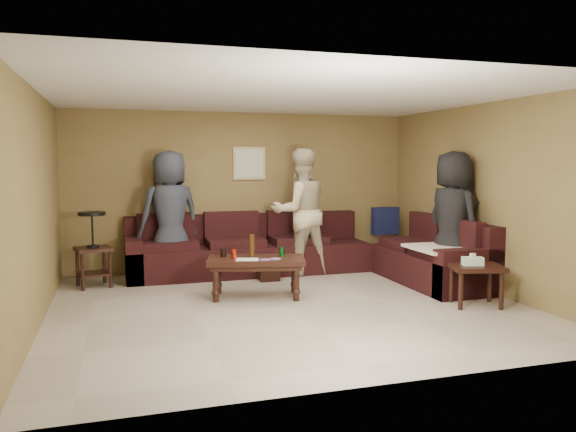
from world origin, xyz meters
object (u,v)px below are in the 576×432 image
(sectional_sofa, at_px, (311,256))
(end_table_left, at_px, (93,248))
(coffee_table, at_px, (256,264))
(person_right, at_px, (453,220))
(side_table_right, at_px, (476,271))
(person_middle, at_px, (300,212))
(person_left, at_px, (170,215))
(waste_bin, at_px, (268,269))

(sectional_sofa, bearing_deg, end_table_left, 175.08)
(coffee_table, xyz_separation_m, person_right, (2.71, -0.24, 0.51))
(end_table_left, relative_size, side_table_right, 1.46)
(sectional_sofa, xyz_separation_m, person_middle, (-0.08, 0.29, 0.64))
(person_left, bearing_deg, person_right, 136.97)
(waste_bin, distance_m, person_left, 1.65)
(person_middle, bearing_deg, coffee_table, 45.90)
(end_table_left, height_order, waste_bin, end_table_left)
(person_middle, bearing_deg, waste_bin, 22.35)
(side_table_right, height_order, person_left, person_left)
(coffee_table, height_order, side_table_right, coffee_table)
(side_table_right, distance_m, person_left, 4.32)
(sectional_sofa, bearing_deg, side_table_right, -58.46)
(sectional_sofa, height_order, end_table_left, end_table_left)
(side_table_right, height_order, waste_bin, side_table_right)
(sectional_sofa, distance_m, coffee_table, 1.46)
(side_table_right, bearing_deg, coffee_table, 153.67)
(end_table_left, bearing_deg, side_table_right, -28.81)
(sectional_sofa, relative_size, waste_bin, 13.52)
(coffee_table, bearing_deg, sectional_sofa, 41.83)
(coffee_table, xyz_separation_m, end_table_left, (-2.01, 1.24, 0.11))
(person_middle, bearing_deg, person_right, 133.24)
(sectional_sofa, relative_size, person_right, 2.48)
(person_left, bearing_deg, end_table_left, -4.26)
(sectional_sofa, distance_m, end_table_left, 3.11)
(waste_bin, height_order, person_left, person_left)
(person_left, xyz_separation_m, person_middle, (1.94, -0.23, 0.02))
(sectional_sofa, height_order, coffee_table, sectional_sofa)
(side_table_right, xyz_separation_m, person_middle, (-1.41, 2.45, 0.54))
(sectional_sofa, height_order, person_middle, person_middle)
(waste_bin, xyz_separation_m, person_right, (2.29, -1.18, 0.76))
(coffee_table, xyz_separation_m, person_left, (-0.93, 1.49, 0.52))
(sectional_sofa, bearing_deg, person_right, -36.58)
(sectional_sofa, height_order, person_right, person_right)
(sectional_sofa, relative_size, person_middle, 2.41)
(sectional_sofa, bearing_deg, person_middle, 105.60)
(coffee_table, height_order, person_left, person_left)
(end_table_left, relative_size, person_left, 0.55)
(sectional_sofa, bearing_deg, waste_bin, -178.00)
(sectional_sofa, distance_m, person_middle, 0.70)
(sectional_sofa, relative_size, end_table_left, 4.47)
(sectional_sofa, distance_m, waste_bin, 0.69)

